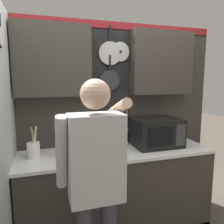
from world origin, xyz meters
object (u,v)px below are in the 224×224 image
object	(u,v)px
knife_block	(70,144)
utensil_crock	(34,149)
microwave	(156,132)
person	(96,175)

from	to	relation	value
knife_block	utensil_crock	bearing A→B (deg)	179.69
microwave	person	bearing A→B (deg)	-140.46
microwave	knife_block	world-z (taller)	microwave
microwave	knife_block	xyz separation A→B (m)	(-0.98, 0.00, -0.05)
microwave	utensil_crock	xyz separation A→B (m)	(-1.32, 0.00, -0.07)
person	utensil_crock	bearing A→B (deg)	121.70
microwave	utensil_crock	distance (m)	1.32
microwave	knife_block	distance (m)	0.98
microwave	person	distance (m)	1.14
person	microwave	bearing A→B (deg)	39.54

